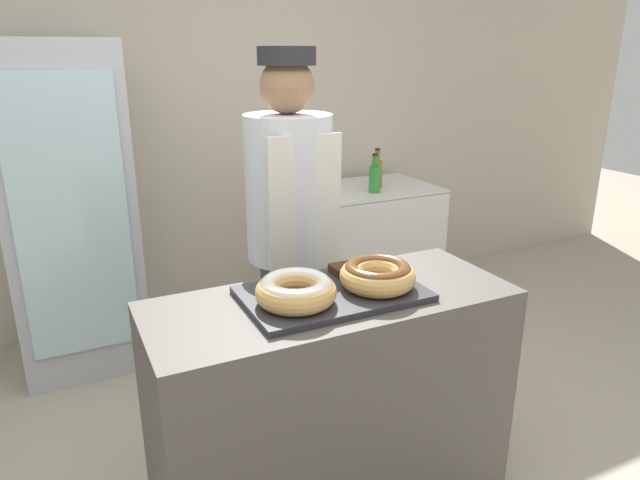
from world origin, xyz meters
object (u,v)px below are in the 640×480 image
Objects in this scene: donut_light_glaze at (296,290)px; brownie_back_right at (343,269)px; baker_person at (290,240)px; bottle_green at (375,178)px; chest_freezer at (360,245)px; brownie_back_left at (290,279)px; donut_chocolate_glaze at (378,274)px; bottle_amber at (377,173)px; beverage_fridge at (69,211)px; serving_tray at (332,294)px.

brownie_back_right is (0.26, 0.17, -0.03)m from donut_light_glaze.
bottle_green is at bearing 43.21° from baker_person.
brownie_back_left is at bearing -127.21° from chest_freezer.
bottle_amber is (1.05, 1.73, -0.05)m from donut_chocolate_glaze.
beverage_fridge is 1.77× the size of chest_freezer.
brownie_back_right is 0.08× the size of chest_freezer.
chest_freezer is (1.11, 1.73, -0.51)m from serving_tray.
donut_chocolate_glaze reaches higher than serving_tray.
donut_light_glaze is 2.25m from chest_freezer.
brownie_back_left is 2.08m from chest_freezer.
donut_chocolate_glaze is (0.31, 0.00, 0.00)m from donut_light_glaze.
brownie_back_left is (-0.26, 0.17, -0.03)m from donut_chocolate_glaze.
donut_light_glaze is at bearing -147.50° from brownie_back_right.
beverage_fridge reaches higher than bottle_amber.
brownie_back_right is 1.97m from chest_freezer.
brownie_back_left is 0.54m from baker_person.
brownie_back_right is at bearing 49.64° from serving_tray.
baker_person is at bearing -51.70° from beverage_fridge.
donut_chocolate_glaze is 0.15× the size of beverage_fridge.
donut_light_glaze is at bearing 180.00° from donut_chocolate_glaze.
bottle_amber reaches higher than serving_tray.
bottle_amber is at bearing -24.74° from chest_freezer.
beverage_fridge is at bearing 108.96° from donut_light_glaze.
baker_person is at bearing 80.45° from serving_tray.
donut_light_glaze is 0.15× the size of baker_person.
brownie_back_left is (-0.11, 0.13, 0.03)m from serving_tray.
bottle_green is at bearing 59.27° from donut_chocolate_glaze.
serving_tray is at bearing -99.55° from baker_person.
serving_tray is 2.31× the size of donut_light_glaze.
baker_person is 6.46× the size of bottle_amber.
bottle_green is (1.01, 0.95, 0.01)m from baker_person.
beverage_fridge reaches higher than brownie_back_right.
chest_freezer is (1.27, 1.77, -0.58)m from donut_light_glaze.
serving_tray is 2.12m from chest_freezer.
beverage_fridge is 1.93m from chest_freezer.
brownie_back_right is 0.05× the size of beverage_fridge.
brownie_back_left is at bearing -130.07° from bottle_amber.
donut_chocolate_glaze is 0.99× the size of bottle_amber.
brownie_back_left is 1.00× the size of brownie_back_right.
serving_tray is at bearing -130.36° from brownie_back_right.
brownie_back_right is 1.82m from beverage_fridge.
donut_light_glaze is 0.31m from donut_chocolate_glaze.
donut_chocolate_glaze is 0.32m from brownie_back_left.
donut_light_glaze is at bearing -111.44° from baker_person.
chest_freezer is (1.87, 0.01, -0.48)m from beverage_fridge.
baker_person is (0.21, 0.50, -0.03)m from brownie_back_left.
brownie_back_right is at bearing 0.00° from brownie_back_left.
brownie_back_left is at bearing 74.03° from donut_light_glaze.
bottle_amber is (1.10, 1.06, 0.01)m from baker_person.
beverage_fridge is (-0.76, 1.72, -0.04)m from serving_tray.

